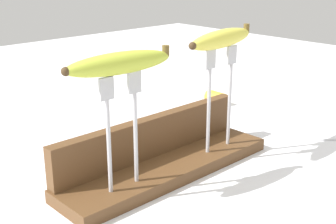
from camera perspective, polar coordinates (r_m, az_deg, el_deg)
ground_plane at (r=0.89m, az=0.00°, el=-7.60°), size 3.00×3.00×0.00m
wooden_board at (r=0.88m, az=0.00°, el=-6.90°), size 0.46×0.12×0.02m
board_backstop at (r=0.89m, az=-2.04°, el=-3.02°), size 0.45×0.02×0.08m
fork_stand_left at (r=0.75m, az=-5.75°, el=-1.21°), size 0.08×0.01×0.20m
fork_stand_right at (r=0.90m, az=6.47°, el=2.71°), size 0.09×0.01×0.21m
banana_raised_left at (r=0.72m, az=-6.01°, el=6.07°), size 0.19×0.06×0.04m
banana_raised_right at (r=0.88m, az=6.71°, el=9.05°), size 0.20×0.06×0.04m
banana_chunk_near at (r=1.30m, az=6.05°, el=1.76°), size 0.04×0.06×0.04m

